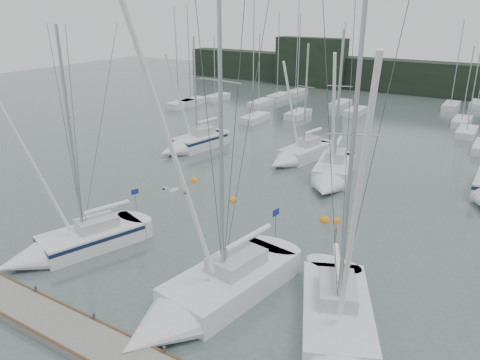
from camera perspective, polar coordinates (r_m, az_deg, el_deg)
name	(u,v)px	position (r m, az deg, el deg)	size (l,w,h in m)	color
ground	(188,295)	(23.65, -6.40, -13.76)	(160.00, 160.00, 0.00)	#4C5D59
dock	(111,353)	(20.69, -15.44, -19.61)	(24.00, 2.00, 0.40)	slate
far_treeline	(437,79)	(78.85, 22.85, 11.26)	(90.00, 4.00, 5.00)	black
far_building_left	(311,62)	(82.32, 8.62, 14.01)	(12.00, 3.00, 8.00)	black
mast_forest	(397,116)	(60.61, 18.58, 7.42)	(56.78, 27.80, 14.62)	silver
sailboat_near_left	(65,246)	(28.35, -20.59, -7.57)	(5.06, 8.49, 13.30)	silver
sailboat_near_center	(198,302)	(22.12, -5.11, -14.60)	(4.74, 10.46, 17.67)	silver
sailboat_near_right	(339,345)	(20.20, 11.98, -19.12)	(6.47, 9.81, 14.95)	silver
sailboat_mid_a	(190,144)	(45.44, -6.11, 4.36)	(3.82, 7.86, 11.35)	silver
sailboat_mid_b	(296,156)	(42.20, 6.85, 2.94)	(3.78, 7.90, 10.97)	silver
sailboat_mid_c	(331,176)	(37.42, 11.06, 0.49)	(4.30, 8.47, 12.44)	silver
buoy_a	(233,201)	(33.74, -0.85, -2.56)	(0.57, 0.57, 0.57)	orange
buoy_b	(337,221)	(31.28, 11.72, -4.98)	(0.53, 0.53, 0.53)	orange
buoy_c	(195,181)	(37.63, -5.55, -0.12)	(0.62, 0.62, 0.62)	orange
seagull	(174,190)	(19.26, -8.03, -1.27)	(1.05, 0.48, 0.21)	white
buoy_d	(325,221)	(31.23, 10.34, -4.92)	(0.67, 0.67, 0.67)	orange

